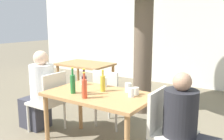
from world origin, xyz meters
name	(u,v)px	position (x,y,z in m)	size (l,w,h in m)	color
cafe_building_wall	(190,31)	(0.00, 3.83, 1.40)	(10.00, 0.08, 2.80)	white
dining_table_front	(99,100)	(0.00, 0.00, 0.66)	(1.33, 0.80, 0.75)	#B27F4C
dining_table_back	(85,68)	(-1.58, 1.66, 0.64)	(1.12, 0.78, 0.75)	#B27F4C
patio_chair_0	(50,99)	(-0.90, 0.00, 0.52)	(0.44, 0.44, 0.91)	beige
patio_chair_1	(166,127)	(0.90, 0.00, 0.52)	(0.44, 0.44, 0.91)	beige
patio_chair_2	(109,95)	(-0.27, 0.63, 0.52)	(0.44, 0.44, 0.91)	beige
person_seated_0	(39,94)	(-1.13, 0.00, 0.55)	(0.58, 0.36, 1.22)	#383842
person_seated_1	(188,133)	(1.14, 0.00, 0.51)	(0.58, 0.35, 1.14)	#383842
oil_cruet_0	(103,83)	(-0.02, 0.11, 0.86)	(0.06, 0.06, 0.28)	gold
green_bottle_1	(73,83)	(-0.28, -0.18, 0.88)	(0.07, 0.07, 0.33)	#287A38
wine_bottle_2	(84,85)	(-0.12, -0.14, 0.88)	(0.06, 0.06, 0.33)	#331923
soda_bottle_3	(84,88)	(-0.02, -0.25, 0.87)	(0.06, 0.06, 0.31)	#DB4C2D
drinking_glass_0	(104,82)	(-0.14, 0.31, 0.81)	(0.08, 0.08, 0.12)	silver
drinking_glass_1	(83,81)	(-0.45, 0.23, 0.81)	(0.07, 0.07, 0.12)	silver
drinking_glass_2	(128,88)	(0.28, 0.26, 0.81)	(0.08, 0.08, 0.12)	silver
drinking_glass_3	(136,91)	(0.41, 0.20, 0.79)	(0.08, 0.08, 0.09)	silver
drinking_glass_4	(131,92)	(0.41, 0.09, 0.80)	(0.07, 0.07, 0.11)	white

